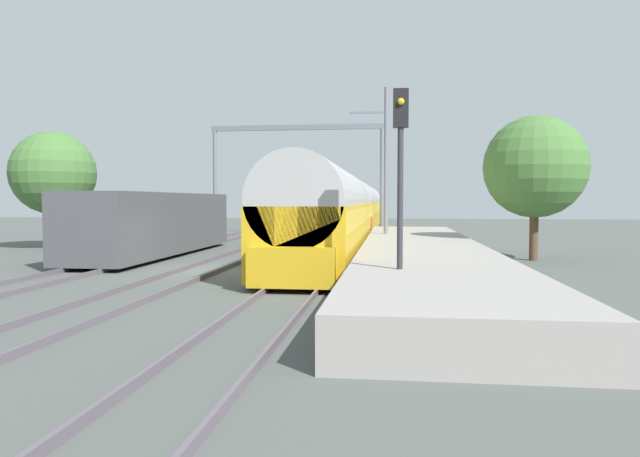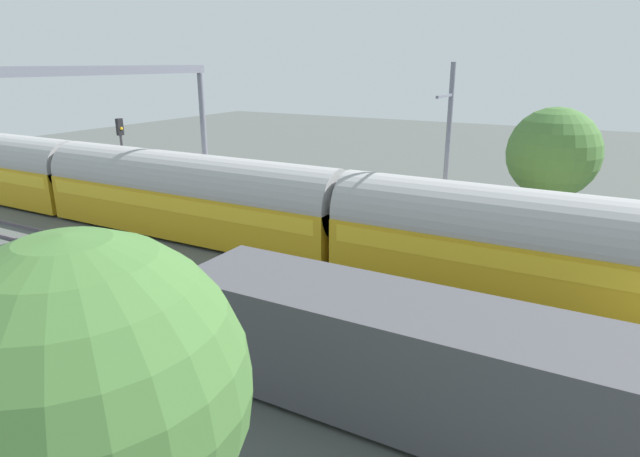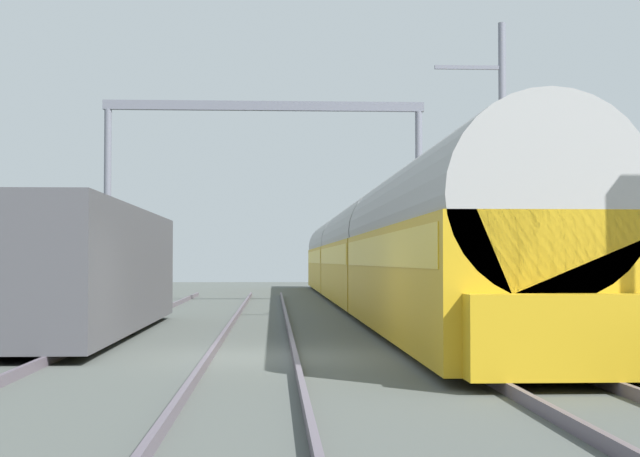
{
  "view_description": "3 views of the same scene",
  "coord_description": "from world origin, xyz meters",
  "px_view_note": "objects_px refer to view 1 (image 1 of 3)",
  "views": [
    {
      "loc": [
        6.69,
        -20.03,
        2.53
      ],
      "look_at": [
        4.0,
        1.53,
        1.46
      ],
      "focal_mm": 32.33,
      "sensor_mm": 36.0,
      "label": 1
    },
    {
      "loc": [
        -14.43,
        2.39,
        8.0
      ],
      "look_at": [
        1.85,
        11.49,
        2.18
      ],
      "focal_mm": 30.06,
      "sensor_mm": 36.0,
      "label": 2
    },
    {
      "loc": [
        0.35,
        -17.0,
        1.68
      ],
      "look_at": [
        2.0,
        17.31,
        2.83
      ],
      "focal_mm": 54.48,
      "sensor_mm": 36.0,
      "label": 3
    }
  ],
  "objects_px": {
    "railway_signal_near": "(400,168)",
    "catenary_gantry": "(297,157)",
    "passenger_train": "(353,208)",
    "freight_car": "(156,223)",
    "railway_signal_far": "(382,191)",
    "person_crossing": "(370,225)"
  },
  "relations": [
    {
      "from": "freight_car",
      "to": "railway_signal_near",
      "type": "bearing_deg",
      "value": -46.59
    },
    {
      "from": "freight_car",
      "to": "catenary_gantry",
      "type": "height_order",
      "value": "catenary_gantry"
    },
    {
      "from": "catenary_gantry",
      "to": "passenger_train",
      "type": "bearing_deg",
      "value": -8.53
    },
    {
      "from": "railway_signal_far",
      "to": "catenary_gantry",
      "type": "relative_size",
      "value": 0.41
    },
    {
      "from": "catenary_gantry",
      "to": "railway_signal_far",
      "type": "bearing_deg",
      "value": 44.64
    },
    {
      "from": "passenger_train",
      "to": "railway_signal_near",
      "type": "height_order",
      "value": "railway_signal_near"
    },
    {
      "from": "freight_car",
      "to": "person_crossing",
      "type": "distance_m",
      "value": 13.28
    },
    {
      "from": "person_crossing",
      "to": "catenary_gantry",
      "type": "distance_m",
      "value": 9.21
    },
    {
      "from": "railway_signal_near",
      "to": "passenger_train",
      "type": "bearing_deg",
      "value": 96.29
    },
    {
      "from": "railway_signal_near",
      "to": "catenary_gantry",
      "type": "height_order",
      "value": "catenary_gantry"
    },
    {
      "from": "freight_car",
      "to": "catenary_gantry",
      "type": "relative_size",
      "value": 1.05
    },
    {
      "from": "passenger_train",
      "to": "freight_car",
      "type": "xyz_separation_m",
      "value": [
        -8.01,
        -14.64,
        -0.5
      ]
    },
    {
      "from": "passenger_train",
      "to": "freight_car",
      "type": "bearing_deg",
      "value": -118.67
    },
    {
      "from": "passenger_train",
      "to": "catenary_gantry",
      "type": "relative_size",
      "value": 3.97
    },
    {
      "from": "railway_signal_near",
      "to": "catenary_gantry",
      "type": "relative_size",
      "value": 0.41
    },
    {
      "from": "passenger_train",
      "to": "freight_car",
      "type": "relative_size",
      "value": 3.78
    },
    {
      "from": "passenger_train",
      "to": "person_crossing",
      "type": "relative_size",
      "value": 28.44
    },
    {
      "from": "person_crossing",
      "to": "railway_signal_far",
      "type": "bearing_deg",
      "value": -2.4
    },
    {
      "from": "railway_signal_far",
      "to": "railway_signal_near",
      "type": "bearing_deg",
      "value": -88.3
    },
    {
      "from": "passenger_train",
      "to": "catenary_gantry",
      "type": "distance_m",
      "value": 5.45
    },
    {
      "from": "passenger_train",
      "to": "railway_signal_near",
      "type": "bearing_deg",
      "value": -83.71
    },
    {
      "from": "passenger_train",
      "to": "catenary_gantry",
      "type": "xyz_separation_m",
      "value": [
        -4.0,
        0.6,
        3.65
      ]
    }
  ]
}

